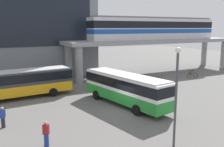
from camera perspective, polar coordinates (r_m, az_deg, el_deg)
ground_plane at (r=33.32m, az=-5.50°, el=-3.44°), size 120.00×120.00×0.00m
elevated_platform at (r=45.36m, az=9.62°, el=6.62°), size 32.55×6.53×5.85m
train at (r=45.28m, az=9.74°, el=10.10°), size 24.63×2.96×3.84m
bus_main at (r=25.94m, az=3.02°, el=-2.87°), size 4.36×11.31×3.22m
bus_secondary at (r=30.20m, az=-19.57°, el=-1.57°), size 11.21×3.40×3.22m
bicycle_green at (r=45.18m, az=17.50°, el=0.25°), size 1.67×0.76×1.04m
bicycle_black at (r=34.15m, az=2.31°, el=-2.43°), size 1.79×0.17×1.04m
bicycle_brown at (r=42.33m, az=17.69°, el=-0.42°), size 1.66×0.78×1.04m
bicycle_silver at (r=39.66m, az=10.25°, el=-0.79°), size 1.79×0.09×1.04m
bicycle_blue at (r=36.46m, az=7.42°, el=-1.69°), size 1.70×0.69×1.04m
bicycle_orange at (r=36.46m, az=2.94°, el=-1.61°), size 1.78×0.35×1.04m
pedestrian_at_kerb at (r=17.96m, az=-14.66°, el=-13.19°), size 0.47×0.45×1.80m
pedestrian_by_bike_rack at (r=22.23m, az=-23.47°, el=-9.19°), size 0.47×0.46×1.73m
pedestrian_waiting_near_stop at (r=34.14m, az=-2.94°, el=-1.70°), size 0.44×0.33×1.68m
lamp_post at (r=16.87m, az=14.32°, el=-3.69°), size 0.36×0.36×6.70m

